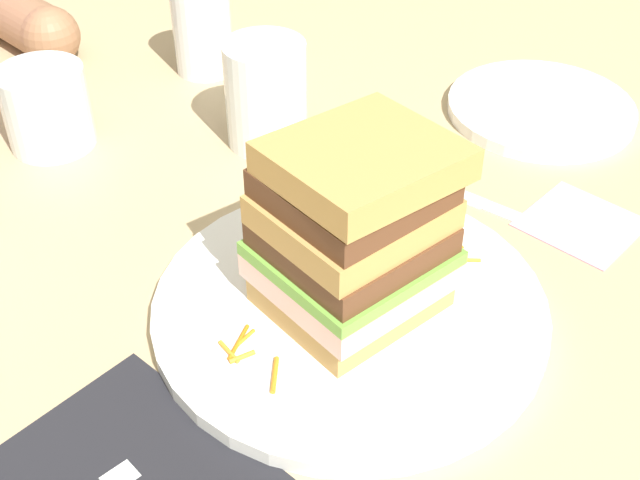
% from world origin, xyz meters
% --- Properties ---
extents(ground_plane, '(3.00, 3.00, 0.00)m').
position_xyz_m(ground_plane, '(0.00, 0.00, 0.00)').
color(ground_plane, tan).
extents(main_plate, '(0.28, 0.28, 0.01)m').
position_xyz_m(main_plate, '(0.01, 0.01, 0.01)').
color(main_plate, white).
rests_on(main_plate, ground_plane).
extents(sandwich, '(0.13, 0.12, 0.14)m').
position_xyz_m(sandwich, '(0.01, 0.01, 0.08)').
color(sandwich, tan).
rests_on(sandwich, main_plate).
extents(carrot_shred_0, '(0.02, 0.01, 0.00)m').
position_xyz_m(carrot_shred_0, '(-0.07, 0.03, 0.01)').
color(carrot_shred_0, orange).
rests_on(carrot_shred_0, main_plate).
extents(carrot_shred_1, '(0.01, 0.02, 0.00)m').
position_xyz_m(carrot_shred_1, '(-0.08, 0.03, 0.01)').
color(carrot_shred_1, orange).
rests_on(carrot_shred_1, main_plate).
extents(carrot_shred_2, '(0.03, 0.02, 0.00)m').
position_xyz_m(carrot_shred_2, '(-0.07, 0.03, 0.01)').
color(carrot_shred_2, orange).
rests_on(carrot_shred_2, main_plate).
extents(carrot_shred_3, '(0.02, 0.02, 0.00)m').
position_xyz_m(carrot_shred_3, '(-0.07, -0.01, 0.01)').
color(carrot_shred_3, orange).
rests_on(carrot_shred_3, main_plate).
extents(carrot_shred_4, '(0.02, 0.01, 0.00)m').
position_xyz_m(carrot_shred_4, '(-0.08, 0.02, 0.01)').
color(carrot_shred_4, orange).
rests_on(carrot_shred_4, main_plate).
extents(carrot_shred_5, '(0.02, 0.01, 0.00)m').
position_xyz_m(carrot_shred_5, '(0.10, -0.02, 0.01)').
color(carrot_shred_5, orange).
rests_on(carrot_shred_5, main_plate).
extents(carrot_shred_6, '(0.02, 0.03, 0.00)m').
position_xyz_m(carrot_shred_6, '(0.10, -0.02, 0.01)').
color(carrot_shred_6, orange).
rests_on(carrot_shred_6, main_plate).
extents(carrot_shred_7, '(0.01, 0.03, 0.00)m').
position_xyz_m(carrot_shred_7, '(0.09, 0.00, 0.01)').
color(carrot_shred_7, orange).
rests_on(carrot_shred_7, main_plate).
extents(carrot_shred_8, '(0.01, 0.03, 0.00)m').
position_xyz_m(carrot_shred_8, '(0.08, 0.00, 0.02)').
color(carrot_shred_8, orange).
rests_on(carrot_shred_8, main_plate).
extents(carrot_shred_9, '(0.02, 0.02, 0.00)m').
position_xyz_m(carrot_shred_9, '(0.07, -0.01, 0.01)').
color(carrot_shred_9, orange).
rests_on(carrot_shred_9, main_plate).
extents(knife, '(0.04, 0.20, 0.00)m').
position_xyz_m(knife, '(0.19, 0.01, 0.00)').
color(knife, silver).
rests_on(knife, ground_plane).
extents(juice_glass, '(0.07, 0.07, 0.10)m').
position_xyz_m(juice_glass, '(0.13, 0.22, 0.04)').
color(juice_glass, white).
rests_on(juice_glass, ground_plane).
extents(empty_tumbler_0, '(0.08, 0.08, 0.08)m').
position_xyz_m(empty_tumbler_0, '(-0.01, 0.36, 0.04)').
color(empty_tumbler_0, silver).
rests_on(empty_tumbler_0, ground_plane).
extents(empty_tumbler_1, '(0.06, 0.06, 0.09)m').
position_xyz_m(empty_tumbler_1, '(0.18, 0.37, 0.05)').
color(empty_tumbler_1, silver).
rests_on(empty_tumbler_1, ground_plane).
extents(side_plate, '(0.18, 0.18, 0.01)m').
position_xyz_m(side_plate, '(0.35, 0.06, 0.01)').
color(side_plate, white).
rests_on(side_plate, ground_plane).
extents(napkin_pink, '(0.09, 0.09, 0.00)m').
position_xyz_m(napkin_pink, '(0.22, -0.06, 0.00)').
color(napkin_pink, pink).
rests_on(napkin_pink, ground_plane).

